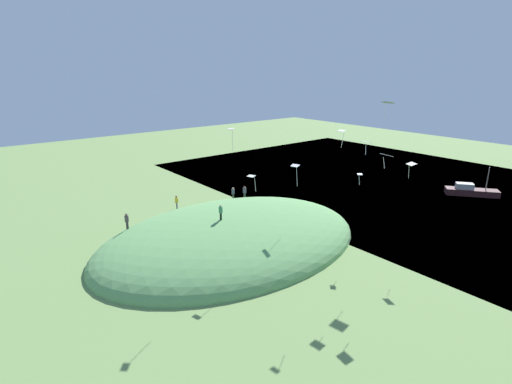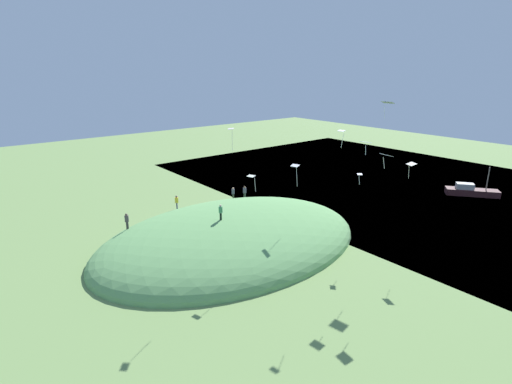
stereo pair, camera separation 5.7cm
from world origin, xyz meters
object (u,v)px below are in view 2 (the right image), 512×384
object	(u,v)px
person_on_hilltop	(233,192)
kite_4	(252,177)
person_with_child	(245,191)
kite_7	(388,103)
person_walking_path	(177,201)
person_near_shore	(127,219)
boat_on_lake	(471,191)
kite_3	(360,175)
kite_0	(295,167)
kite_5	(411,165)
person_watching_kites	(221,210)
kite_1	(386,156)
kite_6	(342,132)
kite_8	(366,143)
kite_2	(231,131)
mooring_post	(331,232)

from	to	relation	value
person_on_hilltop	kite_4	bearing A→B (deg)	24.51
person_with_child	kite_7	bearing A→B (deg)	-5.89
person_walking_path	person_near_shore	xyz separation A→B (m)	(7.16, 2.45, 0.08)
boat_on_lake	kite_3	xyz separation A→B (m)	(28.00, 0.58, 7.22)
person_with_child	kite_0	xyz separation A→B (m)	(3.15, 12.66, 6.13)
person_walking_path	kite_7	world-z (taller)	kite_7
kite_3	kite_5	world-z (taller)	kite_5
person_watching_kites	kite_1	world-z (taller)	kite_1
kite_7	person_with_child	bearing A→B (deg)	-76.07
kite_0	kite_6	xyz separation A→B (m)	(0.94, 6.36, 4.37)
kite_8	person_walking_path	bearing A→B (deg)	-68.38
kite_2	mooring_post	xyz separation A→B (m)	(-12.48, 1.25, -12.27)
person_watching_kites	kite_7	distance (m)	19.70
kite_2	person_near_shore	bearing A→B (deg)	-63.16
person_on_hilltop	person_with_child	world-z (taller)	person_with_child
kite_4	kite_8	xyz separation A→B (m)	(-7.80, 6.32, 3.16)
person_on_hilltop	mooring_post	world-z (taller)	person_on_hilltop
person_watching_kites	kite_3	size ratio (longest dim) A/B	1.46
kite_7	kite_2	bearing A→B (deg)	-17.38
kite_5	kite_4	bearing A→B (deg)	-29.16
person_walking_path	mooring_post	world-z (taller)	person_walking_path
person_on_hilltop	mooring_post	bearing A→B (deg)	64.90
boat_on_lake	kite_2	size ratio (longest dim) A/B	3.44
kite_6	mooring_post	world-z (taller)	kite_6
kite_7	boat_on_lake	bearing A→B (deg)	-177.89
kite_0	kite_8	bearing A→B (deg)	103.52
person_with_child	kite_1	distance (m)	23.69
kite_4	kite_5	bearing A→B (deg)	150.84
kite_2	kite_7	size ratio (longest dim) A/B	1.11
boat_on_lake	person_near_shore	xyz separation A→B (m)	(46.02, -15.17, 2.14)
kite_1	kite_6	distance (m)	4.18
kite_1	kite_2	world-z (taller)	kite_2
person_watching_kites	kite_3	distance (m)	14.38
person_near_shore	kite_2	distance (m)	16.13
kite_5	kite_6	size ratio (longest dim) A/B	1.11
person_near_shore	person_with_child	bearing A→B (deg)	-174.46
kite_8	mooring_post	xyz separation A→B (m)	(-2.88, -5.60, -11.15)
person_near_shore	kite_4	size ratio (longest dim) A/B	1.19
kite_1	person_on_hilltop	bearing A→B (deg)	-90.73
kite_1	kite_5	distance (m)	6.43
person_on_hilltop	kite_5	distance (m)	23.26
kite_1	kite_3	distance (m)	6.38
person_near_shore	kite_7	xyz separation A→B (m)	(-21.15, 16.08, 11.92)
kite_6	kite_7	world-z (taller)	kite_7
kite_1	kite_8	xyz separation A→B (m)	(-0.28, -2.33, 0.74)
mooring_post	kite_7	bearing A→B (deg)	129.62
person_on_hilltop	kite_7	world-z (taller)	kite_7
person_walking_path	kite_5	xyz separation A→B (m)	(-13.92, 21.80, 6.40)
kite_6	kite_7	bearing A→B (deg)	-170.59
kite_0	kite_3	distance (m)	6.40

